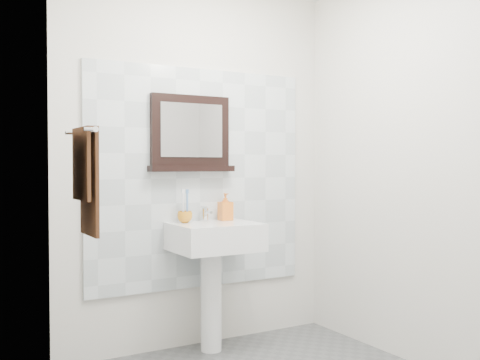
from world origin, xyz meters
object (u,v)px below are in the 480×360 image
object	(u,v)px
pedestal_sink	(214,251)
soap_dispenser	(225,207)
toothbrush_cup	(185,217)
framed_mirror	(190,136)
hand_towel	(86,173)

from	to	relation	value
pedestal_sink	soap_dispenser	bearing A→B (deg)	38.93
toothbrush_cup	soap_dispenser	bearing A→B (deg)	2.88
pedestal_sink	toothbrush_cup	size ratio (longest dim) A/B	9.85
soap_dispenser	framed_mirror	world-z (taller)	framed_mirror
hand_towel	pedestal_sink	bearing A→B (deg)	23.75
toothbrush_cup	hand_towel	world-z (taller)	hand_towel
hand_towel	toothbrush_cup	bearing A→B (deg)	33.65
pedestal_sink	toothbrush_cup	distance (m)	0.30
framed_mirror	soap_dispenser	bearing A→B (deg)	-15.86
toothbrush_cup	framed_mirror	distance (m)	0.55
pedestal_sink	framed_mirror	distance (m)	0.79
soap_dispenser	hand_towel	distance (m)	1.24
framed_mirror	hand_towel	xyz separation A→B (m)	(-0.86, -0.60, -0.24)
soap_dispenser	framed_mirror	distance (m)	0.54
soap_dispenser	hand_towel	xyz separation A→B (m)	(-1.09, -0.54, 0.25)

